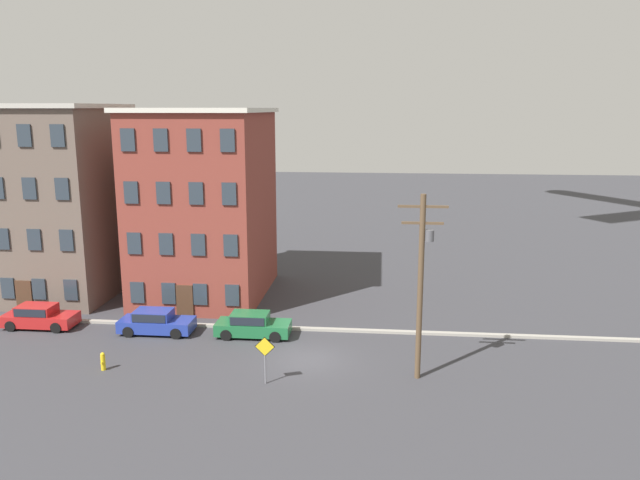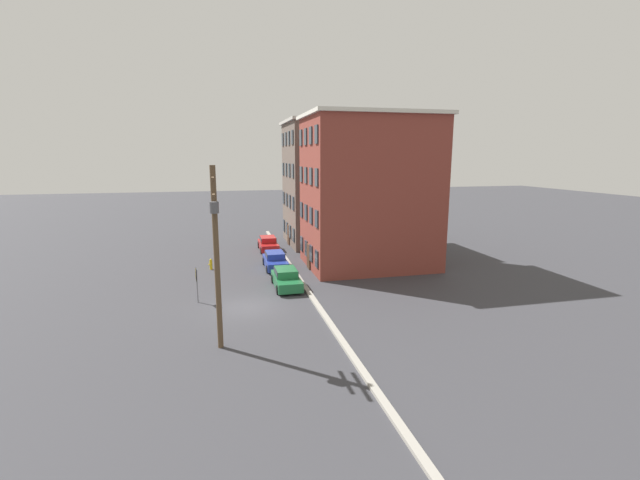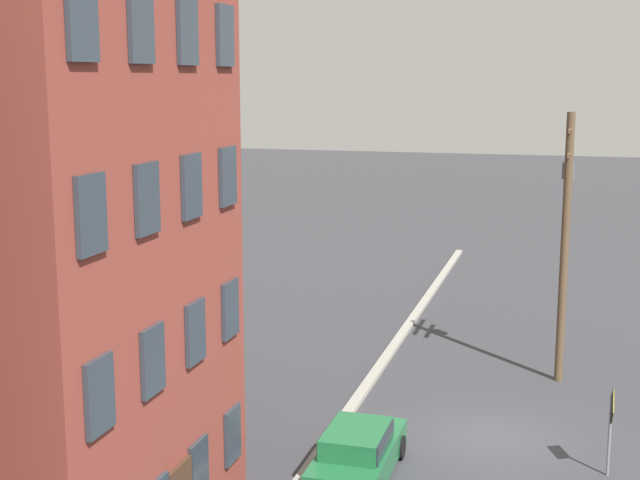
% 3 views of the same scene
% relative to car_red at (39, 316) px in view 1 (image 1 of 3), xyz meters
% --- Properties ---
extents(ground_plane, '(200.00, 200.00, 0.00)m').
position_rel_car_red_xyz_m(ground_plane, '(17.15, -3.36, -0.75)').
color(ground_plane, '#38383D').
extents(kerb_strip, '(56.00, 0.36, 0.16)m').
position_rel_car_red_xyz_m(kerb_strip, '(17.15, 1.14, -0.67)').
color(kerb_strip, '#9E998E').
rests_on(kerb_strip, ground_plane).
extents(apartment_corner, '(9.21, 9.58, 13.60)m').
position_rel_car_red_xyz_m(apartment_corner, '(-2.45, 7.17, 6.06)').
color(apartment_corner, '#66564C').
rests_on(apartment_corner, ground_plane).
extents(apartment_midblock, '(8.84, 11.40, 13.32)m').
position_rel_car_red_xyz_m(apartment_midblock, '(8.45, 8.08, 5.93)').
color(apartment_midblock, brown).
rests_on(apartment_midblock, ground_plane).
extents(car_red, '(4.40, 1.92, 1.43)m').
position_rel_car_red_xyz_m(car_red, '(0.00, 0.00, 0.00)').
color(car_red, '#B21E1E').
rests_on(car_red, ground_plane).
extents(car_blue, '(4.40, 1.92, 1.43)m').
position_rel_car_red_xyz_m(car_blue, '(7.52, -0.25, 0.00)').
color(car_blue, '#233899').
rests_on(car_blue, ground_plane).
extents(car_green, '(4.40, 1.92, 1.43)m').
position_rel_car_red_xyz_m(car_green, '(13.42, -0.19, 0.00)').
color(car_green, '#1E6638').
rests_on(car_green, ground_plane).
extents(caution_sign, '(1.00, 0.08, 2.44)m').
position_rel_car_red_xyz_m(caution_sign, '(15.41, -6.58, 0.88)').
color(caution_sign, slate).
rests_on(caution_sign, ground_plane).
extents(utility_pole, '(2.40, 0.44, 9.32)m').
position_rel_car_red_xyz_m(utility_pole, '(22.94, -5.14, 4.49)').
color(utility_pole, brown).
rests_on(utility_pole, ground_plane).
extents(fire_hydrant, '(0.24, 0.34, 0.96)m').
position_rel_car_red_xyz_m(fire_hydrant, '(6.74, -5.79, -0.27)').
color(fire_hydrant, yellow).
rests_on(fire_hydrant, ground_plane).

